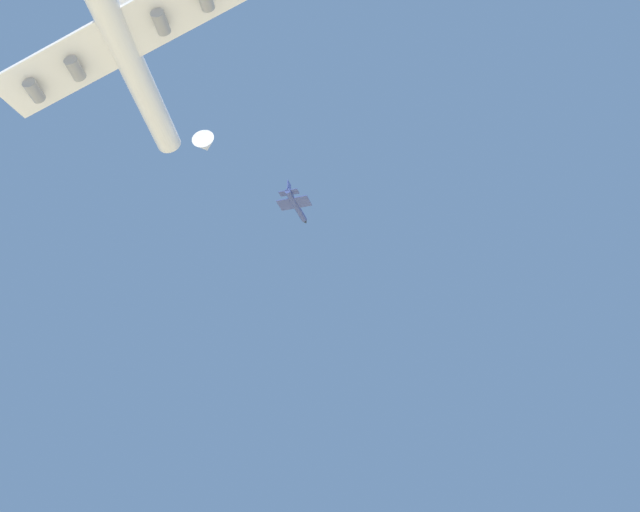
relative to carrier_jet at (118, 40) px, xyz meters
name	(u,v)px	position (x,y,z in m)	size (l,w,h in m)	color
carrier_jet	(118,40)	(0.00, 0.00, 0.00)	(60.25, 63.74, 23.37)	white
chase_jet_left_wing	(296,206)	(10.97, -49.54, -21.74)	(12.91, 12.76, 4.00)	#38478C
chase_jet_high_escort	(125,10)	(10.35, -0.21, 21.66)	(12.01, 13.55, 4.00)	silver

